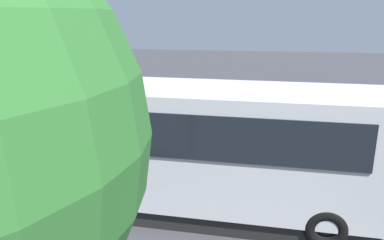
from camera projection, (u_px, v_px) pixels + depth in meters
ground_plane at (235, 155)px, 13.50m from camera, size 80.00×80.00×0.00m
tour_bus at (176, 148)px, 9.44m from camera, size 10.36×2.79×3.25m
spectator_far_left at (278, 141)px, 11.71m from camera, size 0.58×0.36×1.80m
spectator_left at (240, 142)px, 11.93m from camera, size 0.57×0.39×1.66m
spectator_centre at (207, 139)px, 12.20m from camera, size 0.58×0.36×1.68m
spectator_right at (165, 135)px, 12.43m from camera, size 0.58×0.36×1.76m
spectator_far_right at (131, 134)px, 12.63m from camera, size 0.57×0.33×1.69m
parked_motorcycle_silver at (131, 157)px, 12.00m from camera, size 2.05×0.64×0.99m
stunt_motorcycle at (170, 107)px, 16.32m from camera, size 2.02×0.58×1.71m
traffic_cone at (233, 122)px, 16.58m from camera, size 0.34×0.34×0.63m
bay_line_b at (321, 143)px, 14.70m from camera, size 0.14×3.74×0.01m
bay_line_c at (246, 139)px, 15.20m from camera, size 0.14×3.67×0.01m
bay_line_d at (176, 135)px, 15.70m from camera, size 0.16×4.79×0.01m
bay_line_e at (110, 131)px, 16.20m from camera, size 0.15×4.20×0.01m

